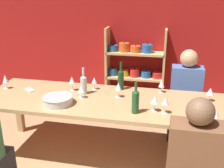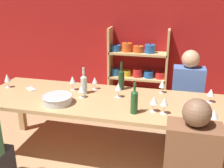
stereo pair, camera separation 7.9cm
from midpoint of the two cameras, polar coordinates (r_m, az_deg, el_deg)
The scene contains 20 objects.
wall_back_red at distance 4.65m, azimuth 4.24°, elevation 12.92°, with size 8.80×0.06×2.70m.
shelf_unit at distance 4.60m, azimuth 5.90°, elevation 2.28°, with size 1.02×0.30×1.31m.
dining_table at distance 2.93m, azimuth 0.32°, elevation -4.82°, with size 2.93×0.91×0.76m.
mixing_bowl at distance 2.85m, azimuth -11.01°, elevation -3.25°, with size 0.33×0.33×0.09m.
wine_bottle_green at distance 3.04m, azimuth -5.37°, elevation 0.09°, with size 0.08×0.08×0.31m.
wine_bottle_dark at distance 3.15m, azimuth 2.76°, elevation 1.11°, with size 0.07×0.07×0.34m.
wine_bottle_amber at distance 2.56m, azimuth 5.75°, elevation -3.71°, with size 0.07×0.07×0.32m.
wine_glass_empty_a at distance 3.17m, azimuth -3.05°, elevation 0.76°, with size 0.07×0.07×0.15m.
wine_glass_white_a at distance 3.11m, azimuth 11.59°, elevation -0.02°, with size 0.07×0.07×0.16m.
wine_glass_red_b at distance 2.59m, azimuth 12.20°, elevation -3.90°, with size 0.07×0.07×0.17m.
wine_glass_white_b at distance 3.16m, azimuth -7.87°, elevation 0.85°, with size 0.07×0.07×0.18m.
wine_glass_red_c at distance 2.92m, azimuth 2.17°, elevation -0.68°, with size 0.07×0.07×0.17m.
wine_glass_white_c at distance 2.55m, azimuth 17.99°, elevation -5.07°, with size 0.06×0.06×0.17m.
wine_glass_red_d at distance 2.47m, azimuth 22.20°, elevation -6.17°, with size 0.08×0.08×0.17m.
wine_glass_white_d at distance 2.94m, azimuth -5.87°, elevation -1.10°, with size 0.08×0.08×0.14m.
wine_glass_empty_b at distance 3.45m, azimuth -21.25°, elevation 1.21°, with size 0.08×0.08×0.17m.
wine_glass_white_e at distance 2.61m, azimuth 9.95°, elevation -3.62°, with size 0.08×0.08×0.16m.
wine_glass_empty_c at distance 3.00m, azimuth 21.43°, elevation -1.78°, with size 0.08×0.08×0.15m.
cell_phone at distance 3.33m, azimuth -16.55°, elevation -1.04°, with size 0.16×0.15×0.01m.
person_far_a at distance 3.66m, azimuth 16.36°, elevation -4.54°, with size 0.40×0.50×1.20m.
Camera 2 is at (0.80, -0.71, 1.91)m, focal length 42.00 mm.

